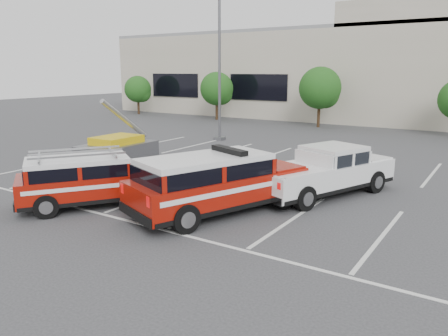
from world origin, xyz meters
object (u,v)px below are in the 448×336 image
object	(u,v)px
fire_chief_suv	(217,187)
utility_rig	(114,152)
light_pole_left	(219,60)
ladder_suv	(91,184)
convention_building	(414,68)
tree_mid_left	(321,89)
white_pickup	(324,176)
tree_left	(218,90)
tree_far_left	(139,90)

from	to	relation	value
fire_chief_suv	utility_rig	xyz separation A→B (m)	(-8.17, 3.22, -0.20)
light_pole_left	ladder_suv	bearing A→B (deg)	-73.34
convention_building	light_pole_left	bearing A→B (deg)	-112.39
convention_building	fire_chief_suv	world-z (taller)	convention_building
tree_mid_left	white_pickup	bearing A→B (deg)	-68.51
fire_chief_suv	white_pickup	size ratio (longest dim) A/B	1.02
convention_building	utility_rig	xyz separation A→B (m)	(-8.01, -29.30, -4.07)
white_pickup	light_pole_left	bearing A→B (deg)	161.48
tree_left	white_pickup	distance (m)	25.71
tree_far_left	white_pickup	xyz separation A→B (m)	(27.41, -18.81, -1.78)
white_pickup	fire_chief_suv	bearing A→B (deg)	-97.68
convention_building	tree_far_left	bearing A→B (deg)	-158.63
convention_building	tree_far_left	distance (m)	27.03
tree_left	utility_rig	distance (m)	20.84
tree_far_left	tree_mid_left	bearing A→B (deg)	0.00
tree_far_left	ladder_suv	xyz separation A→B (m)	(21.21, -24.41, -1.74)
ladder_suv	tree_left	bearing A→B (deg)	149.48
tree_left	ladder_suv	world-z (taller)	tree_left
convention_building	tree_mid_left	distance (m)	11.19
tree_left	light_pole_left	bearing A→B (deg)	-55.48
white_pickup	ladder_suv	size ratio (longest dim) A/B	1.22
light_pole_left	ladder_suv	distance (m)	15.64
light_pole_left	ladder_suv	xyz separation A→B (m)	(4.30, -14.37, -4.42)
tree_far_left	fire_chief_suv	size ratio (longest dim) A/B	0.63
tree_far_left	utility_rig	xyz separation A→B (m)	(17.08, -19.48, -1.85)
tree_mid_left	white_pickup	size ratio (longest dim) A/B	0.78
light_pole_left	convention_building	bearing A→B (deg)	67.61
white_pickup	utility_rig	size ratio (longest dim) A/B	1.59
ladder_suv	tree_far_left	bearing A→B (deg)	165.80
white_pickup	utility_rig	distance (m)	10.35
white_pickup	ladder_suv	bearing A→B (deg)	-116.54
light_pole_left	utility_rig	bearing A→B (deg)	-88.98
fire_chief_suv	ladder_suv	xyz separation A→B (m)	(-4.04, -1.71, -0.09)
fire_chief_suv	utility_rig	world-z (taller)	utility_rig
utility_rig	tree_mid_left	bearing A→B (deg)	80.06
light_pole_left	tree_mid_left	bearing A→B (deg)	72.90
tree_mid_left	fire_chief_suv	size ratio (longest dim) A/B	0.77
tree_mid_left	fire_chief_suv	world-z (taller)	tree_mid_left
fire_chief_suv	ladder_suv	size ratio (longest dim) A/B	1.25
tree_left	fire_chief_suv	size ratio (longest dim) A/B	0.70
fire_chief_suv	utility_rig	size ratio (longest dim) A/B	1.62
tree_mid_left	light_pole_left	size ratio (longest dim) A/B	0.47
tree_far_left	white_pickup	bearing A→B (deg)	-34.46
light_pole_left	ladder_suv	size ratio (longest dim) A/B	2.02
white_pickup	utility_rig	xyz separation A→B (m)	(-10.33, -0.67, -0.07)
utility_rig	convention_building	bearing A→B (deg)	73.30
fire_chief_suv	tree_left	bearing A→B (deg)	144.74
utility_rig	light_pole_left	bearing A→B (deg)	89.61
tree_left	tree_far_left	bearing A→B (deg)	-180.00
convention_building	ladder_suv	bearing A→B (deg)	-96.47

